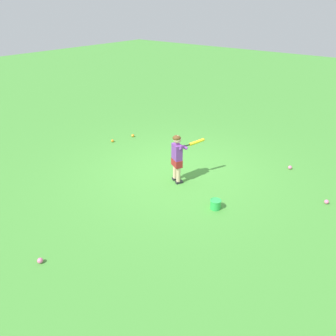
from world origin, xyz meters
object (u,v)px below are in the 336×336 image
Objects in this scene: play_ball_far_left at (40,261)px; play_ball_by_bucket at (133,136)px; play_ball_behind_batter at (326,202)px; play_ball_far_right at (113,141)px; play_ball_center_lawn at (290,167)px; toy_bucket at (216,204)px; child_batter at (178,154)px.

play_ball_far_left is 5.22m from play_ball_by_bucket.
play_ball_far_right is (5.57, 0.48, -0.00)m from play_ball_behind_batter.
play_ball_center_lawn is 1.02× the size of play_ball_behind_batter.
play_ball_center_lawn is at bearing -161.63° from play_ball_far_right.
play_ball_by_bucket is at bearing -23.58° from toy_bucket.
play_ball_center_lawn is 1.49m from play_ball_behind_batter.
child_batter is 1.38m from toy_bucket.
toy_bucket is (-3.80, 1.66, 0.06)m from play_ball_by_bucket.
play_ball_by_bucket is 0.66m from play_ball_far_right.
play_ball_far_left reaches higher than play_ball_far_right.
child_batter is 12.21× the size of play_ball_center_lawn.
play_ball_far_left is 1.04× the size of play_ball_by_bucket.
play_ball_far_right is at bearing -12.72° from child_batter.
play_ball_far_right is (2.77, -0.62, -0.61)m from child_batter.
child_batter is 13.60× the size of play_ball_far_right.
toy_bucket reaches higher than play_ball_far_left.
play_ball_far_left is 1.01× the size of play_ball_behind_batter.
play_ball_far_right is (2.68, -3.94, -0.00)m from play_ball_far_left.
toy_bucket is at bearing -113.91° from play_ball_far_left.
play_ball_far_right is at bearing 18.37° from play_ball_center_lawn.
child_batter is at bearing 167.28° from play_ball_far_right.
play_ball_far_left is at bearing 71.70° from play_ball_center_lawn.
play_ball_far_left is (0.09, 3.32, -0.61)m from child_batter.
play_ball_far_left and play_ball_center_lawn have the same top height.
toy_bucket is at bearing 165.54° from play_ball_far_right.
play_ball_behind_batter is (-1.10, 1.01, -0.00)m from play_ball_center_lawn.
play_ball_by_bucket is 1.06× the size of play_ball_far_right.
play_ball_far_right is (4.47, 1.48, -0.00)m from play_ball_center_lawn.
play_ball_behind_batter is 0.40× the size of toy_bucket.
play_ball_behind_batter is 1.03× the size of play_ball_by_bucket.
play_ball_far_left is 5.72m from play_ball_center_lawn.
play_ball_far_right is 0.37× the size of toy_bucket.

